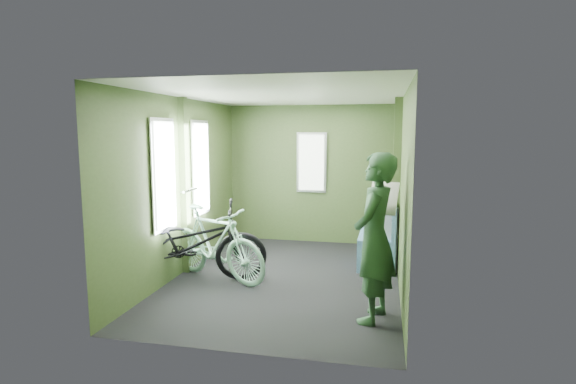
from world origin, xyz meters
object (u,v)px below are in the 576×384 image
bicycle_mint (215,280)px  waste_box (388,237)px  passenger (375,238)px  bench_seat (379,246)px  bicycle_black (191,283)px

bicycle_mint → waste_box: waste_box is taller
bicycle_mint → passenger: bearing=-88.2°
bicycle_mint → bench_seat: bearing=-37.5°
bicycle_black → bicycle_mint: (0.26, 0.15, 0.00)m
bicycle_black → waste_box: 2.66m
bicycle_black → passenger: (2.23, -0.65, 0.83)m
bicycle_mint → waste_box: 2.36m
bicycle_black → waste_box: (2.38, 1.10, 0.44)m
bench_seat → passenger: bearing=-90.1°
waste_box → bench_seat: size_ratio=0.93×
bench_seat → waste_box: bearing=-51.2°
bicycle_black → bicycle_mint: bearing=-78.1°
bicycle_black → waste_box: size_ratio=2.15×
waste_box → bicycle_mint: bearing=-155.8°
passenger → bench_seat: 1.98m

